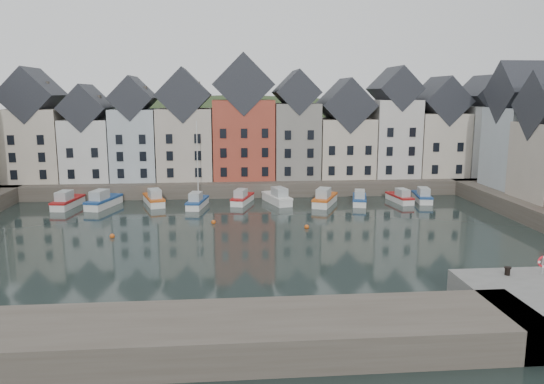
{
  "coord_description": "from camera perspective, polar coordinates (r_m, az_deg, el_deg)",
  "views": [
    {
      "loc": [
        -2.56,
        -49.54,
        14.24
      ],
      "look_at": [
        2.36,
        6.0,
        3.83
      ],
      "focal_mm": 35.0,
      "sensor_mm": 36.0,
      "label": 1
    }
  ],
  "objects": [
    {
      "name": "boat_f",
      "position": [
        69.54,
        0.58,
        -0.64
      ],
      "size": [
        3.7,
        6.58,
        2.41
      ],
      "rotation": [
        0.0,
        0.0,
        0.3
      ],
      "color": "silver",
      "rests_on": "ground"
    },
    {
      "name": "far_quay",
      "position": [
        80.67,
        -3.17,
        1.11
      ],
      "size": [
        90.0,
        16.0,
        2.0
      ],
      "primitive_type": "cube",
      "color": "#484037",
      "rests_on": "ground"
    },
    {
      "name": "boat_g",
      "position": [
        68.91,
        5.68,
        -0.77
      ],
      "size": [
        4.44,
        6.78,
        2.5
      ],
      "rotation": [
        0.0,
        0.0,
        -0.41
      ],
      "color": "silver",
      "rests_on": "ground"
    },
    {
      "name": "mooring_buoys",
      "position": [
        56.67,
        -6.37,
        -3.89
      ],
      "size": [
        20.5,
        5.5,
        0.5
      ],
      "color": "#C45217",
      "rests_on": "ground"
    },
    {
      "name": "boat_c",
      "position": [
        70.36,
        -12.58,
        -0.77
      ],
      "size": [
        3.65,
        6.45,
        2.36
      ],
      "rotation": [
        0.0,
        0.0,
        0.3
      ],
      "color": "silver",
      "rests_on": "ground"
    },
    {
      "name": "boat_b",
      "position": [
        70.53,
        -17.72,
        -0.96
      ],
      "size": [
        3.81,
        6.88,
        2.52
      ],
      "rotation": [
        0.0,
        0.0,
        -0.29
      ],
      "color": "silver",
      "rests_on": "ground"
    },
    {
      "name": "boat_d",
      "position": [
        67.81,
        -8.06,
        -1.03
      ],
      "size": [
        2.84,
        6.01,
        11.05
      ],
      "rotation": [
        0.0,
        0.0,
        -0.19
      ],
      "color": "silver",
      "rests_on": "ground"
    },
    {
      "name": "life_ring_post",
      "position": [
        41.03,
        27.13,
        -6.72
      ],
      "size": [
        0.8,
        0.17,
        1.3
      ],
      "color": "gray",
      "rests_on": "near_quay"
    },
    {
      "name": "ground",
      "position": [
        51.61,
        -2.03,
        -5.45
      ],
      "size": [
        260.0,
        260.0,
        0.0
      ],
      "primitive_type": "plane",
      "color": "black",
      "rests_on": "ground"
    },
    {
      "name": "boat_a",
      "position": [
        71.89,
        -21.16,
        -0.98
      ],
      "size": [
        2.9,
        6.55,
        2.43
      ],
      "rotation": [
        0.0,
        0.0,
        -0.15
      ],
      "color": "silver",
      "rests_on": "ground"
    },
    {
      "name": "boat_i",
      "position": [
        72.27,
        13.62,
        -0.59
      ],
      "size": [
        2.4,
        5.61,
        2.09
      ],
      "rotation": [
        0.0,
        0.0,
        0.13
      ],
      "color": "silver",
      "rests_on": "ground"
    },
    {
      "name": "far_terrace",
      "position": [
        77.94,
        -0.8,
        6.63
      ],
      "size": [
        72.37,
        8.16,
        17.78
      ],
      "color": "beige",
      "rests_on": "far_quay"
    },
    {
      "name": "hillside",
      "position": [
        110.37,
        -3.52,
        -6.41
      ],
      "size": [
        153.6,
        70.4,
        64.0
      ],
      "color": "#25371B",
      "rests_on": "ground"
    },
    {
      "name": "mooring_bollard",
      "position": [
        39.99,
        24.0,
        -7.73
      ],
      "size": [
        0.48,
        0.48,
        0.56
      ],
      "color": "black",
      "rests_on": "near_quay"
    },
    {
      "name": "boat_j",
      "position": [
        73.51,
        15.86,
        -0.49
      ],
      "size": [
        2.61,
        5.89,
        2.18
      ],
      "rotation": [
        0.0,
        0.0,
        -0.15
      ],
      "color": "silver",
      "rests_on": "ground"
    },
    {
      "name": "boat_h",
      "position": [
        70.06,
        9.39,
        -0.76
      ],
      "size": [
        3.02,
        5.82,
        2.14
      ],
      "rotation": [
        0.0,
        0.0,
        -0.24
      ],
      "color": "silver",
      "rests_on": "ground"
    },
    {
      "name": "near_wall",
      "position": [
        31.45,
        -18.89,
        -14.93
      ],
      "size": [
        50.0,
        6.0,
        2.0
      ],
      "primitive_type": "cube",
      "color": "#484037",
      "rests_on": "ground"
    },
    {
      "name": "boat_e",
      "position": [
        69.67,
        -3.24,
        -0.7
      ],
      "size": [
        3.4,
        5.85,
        2.15
      ],
      "rotation": [
        0.0,
        0.0,
        -0.32
      ],
      "color": "silver",
      "rests_on": "ground"
    }
  ]
}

